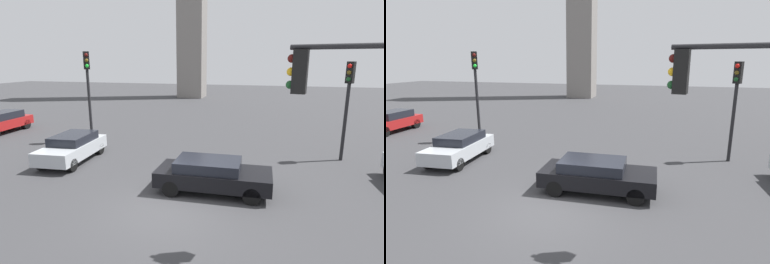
# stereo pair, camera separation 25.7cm
# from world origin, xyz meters

# --- Properties ---
(ground_plane) EXTENTS (107.76, 107.76, 0.00)m
(ground_plane) POSITION_xyz_m (0.00, 0.00, 0.00)
(ground_plane) COLOR #38383A
(traffic_light_0) EXTENTS (0.44, 0.49, 4.77)m
(traffic_light_0) POSITION_xyz_m (6.57, 6.97, 3.34)
(traffic_light_0) COLOR black
(traffic_light_0) RESTS_ON ground_plane
(traffic_light_2) EXTENTS (0.45, 0.48, 5.32)m
(traffic_light_2) POSITION_xyz_m (-7.25, 6.98, 3.70)
(traffic_light_2) COLOR black
(traffic_light_2) RESTS_ON ground_plane
(traffic_light_3) EXTENTS (3.71, 0.98, 5.48)m
(traffic_light_3) POSITION_xyz_m (5.38, -1.64, 3.85)
(traffic_light_3) COLOR black
(traffic_light_3) RESTS_ON ground_plane
(car_0) EXTENTS (1.88, 4.18, 1.42)m
(car_0) POSITION_xyz_m (-14.59, 7.73, 0.75)
(car_0) COLOR maroon
(car_0) RESTS_ON ground_plane
(car_2) EXTENTS (4.26, 1.87, 1.25)m
(car_2) POSITION_xyz_m (1.11, 1.74, 0.68)
(car_2) COLOR black
(car_2) RESTS_ON ground_plane
(car_4) EXTENTS (2.04, 4.04, 1.31)m
(car_4) POSITION_xyz_m (-6.16, 3.59, 0.70)
(car_4) COLOR #ADB2B7
(car_4) RESTS_ON ground_plane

